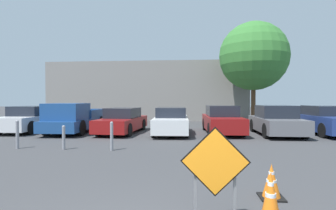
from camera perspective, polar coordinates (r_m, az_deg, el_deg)
ground_plane at (r=12.74m, az=2.89°, el=-6.99°), size 96.00×96.00×0.00m
road_closed_sign at (r=4.01m, az=10.21°, el=-13.88°), size 1.02×0.20×1.43m
traffic_cone_nearest at (r=4.53m, az=21.44°, el=-17.85°), size 0.39×0.39×0.73m
traffic_cone_second at (r=5.40m, az=21.59°, el=-15.23°), size 0.44×0.44×0.63m
parked_car_nearest at (r=16.82m, az=-27.87°, el=-2.80°), size 1.97×4.29×1.44m
pickup_truck at (r=15.22m, az=-19.93°, el=-2.94°), size 2.18×5.12×1.62m
parked_car_second at (r=14.52m, az=-9.88°, el=-3.47°), size 2.00×4.52×1.35m
parked_car_third at (r=13.76m, az=0.69°, el=-3.61°), size 1.93×4.27×1.39m
parked_car_fourth at (r=14.40m, az=11.66°, el=-3.29°), size 1.96×4.54×1.49m
parked_car_fifth at (r=14.53m, az=22.49°, el=-3.29°), size 1.98×4.15×1.51m
parked_car_sixth at (r=16.02m, az=31.18°, el=-2.94°), size 2.06×4.55×1.49m
bollard_nearest at (r=9.60m, az=-12.16°, el=-6.45°), size 0.12×0.12×1.04m
bollard_second at (r=10.29m, az=-21.76°, el=-6.43°), size 0.12×0.12×0.88m
bollard_third at (r=11.20m, az=-29.96°, el=-5.42°), size 0.12×0.12×1.06m
building_facade_backdrop at (r=24.68m, az=-4.18°, el=2.93°), size 17.50×5.00×5.08m
street_tree_behind_lot at (r=20.18m, az=18.13°, el=10.03°), size 4.92×4.92×7.39m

